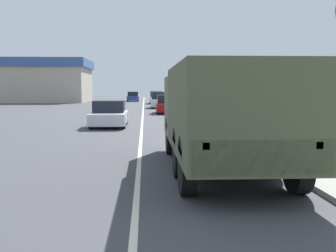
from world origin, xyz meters
TOP-DOWN VIEW (x-y plane):
  - ground_plane at (0.00, 40.00)m, footprint 180.00×180.00m
  - lane_centre_stripe at (0.00, 40.00)m, footprint 0.12×120.00m
  - sidewalk_right at (4.50, 40.00)m, footprint 1.80×120.00m
  - grass_strip_right at (8.90, 40.00)m, footprint 7.00×120.00m
  - military_truck at (2.10, 11.66)m, footprint 2.50×7.82m
  - car_nearest_ahead at (-1.79, 24.41)m, footprint 1.88×4.39m
  - car_second_ahead at (1.99, 36.23)m, footprint 1.75×4.04m
  - car_third_ahead at (1.68, 45.85)m, footprint 1.75×4.22m
  - car_fourth_ahead at (1.73, 58.59)m, footprint 1.86×4.88m
  - car_farthest_ahead at (-1.71, 68.09)m, footprint 1.83×3.94m
  - building_distant at (-18.15, 67.11)m, footprint 19.60×12.73m

SIDE VIEW (x-z plane):
  - ground_plane at x=0.00m, z-range 0.00..0.00m
  - lane_centre_stripe at x=0.00m, z-range 0.00..0.00m
  - grass_strip_right at x=8.90m, z-range 0.00..0.02m
  - sidewalk_right at x=4.50m, z-range 0.00..0.12m
  - car_nearest_ahead at x=-1.79m, z-range -0.06..1.36m
  - car_second_ahead at x=1.99m, z-range -0.08..1.46m
  - car_farthest_ahead at x=-1.71m, z-range -0.08..1.47m
  - car_fourth_ahead at x=1.73m, z-range -0.09..1.59m
  - car_third_ahead at x=1.68m, z-range -0.09..1.59m
  - military_truck at x=2.10m, z-range 0.22..2.84m
  - building_distant at x=-18.15m, z-range 0.04..6.46m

